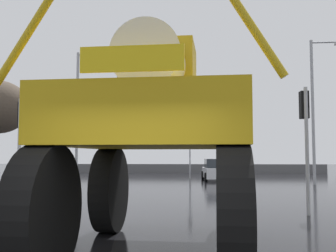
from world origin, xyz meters
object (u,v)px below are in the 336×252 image
traffic_signal_near_left (22,129)px  streetlight_far_right (315,104)px  sedan_ahead (216,170)px  traffic_signal_far_left (190,141)px  streetlight_far_left (79,110)px  oversize_sprayer (156,136)px  traffic_signal_near_right (305,122)px

traffic_signal_near_left → streetlight_far_right: size_ratio=0.40×
sedan_ahead → traffic_signal_near_left: bearing=153.3°
traffic_signal_far_left → sedan_ahead: bearing=-42.8°
sedan_ahead → streetlight_far_left: size_ratio=0.49×
traffic_signal_far_left → oversize_sprayer: bearing=-90.1°
oversize_sprayer → streetlight_far_right: 19.53m
sedan_ahead → streetlight_far_left: 10.46m
sedan_ahead → traffic_signal_near_right: 16.79m
sedan_ahead → streetlight_far_left: streetlight_far_left is taller
traffic_signal_far_left → traffic_signal_near_left: bearing=-105.0°
streetlight_far_left → streetlight_far_right: streetlight_far_right is taller
traffic_signal_near_left → streetlight_far_right: streetlight_far_right is taller
streetlight_far_right → traffic_signal_near_left: bearing=-135.2°
traffic_signal_near_right → streetlight_far_right: streetlight_far_right is taller
traffic_signal_far_left → streetlight_far_left: size_ratio=0.45×
sedan_ahead → traffic_signal_near_right: size_ratio=1.10×
oversize_sprayer → sedan_ahead: 21.67m
traffic_signal_near_left → streetlight_far_right: (12.74, 12.66, 2.31)m
traffic_signal_near_left → streetlight_far_left: 14.00m
sedan_ahead → traffic_signal_far_left: 3.38m
streetlight_far_left → traffic_signal_near_right: bearing=-50.4°
oversize_sprayer → sedan_ahead: bearing=-2.6°
streetlight_far_left → streetlight_far_right: size_ratio=0.98×
traffic_signal_near_right → streetlight_far_left: bearing=129.6°
traffic_signal_near_left → streetlight_far_right: bearing=44.8°
traffic_signal_near_left → traffic_signal_near_right: 8.90m
traffic_signal_near_right → sedan_ahead: bearing=97.1°
traffic_signal_far_left → streetlight_far_right: bearing=-35.8°
oversize_sprayer → traffic_signal_near_right: bearing=-36.2°
oversize_sprayer → streetlight_far_right: streetlight_far_right is taller
traffic_signal_near_right → traffic_signal_far_left: size_ratio=0.98×
traffic_signal_near_right → traffic_signal_far_left: traffic_signal_far_left is taller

